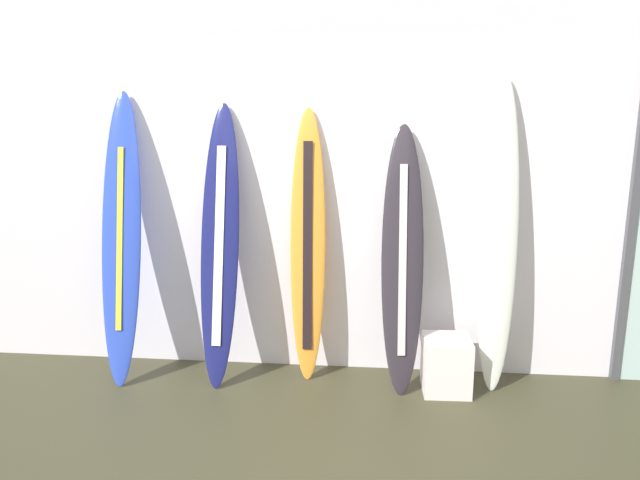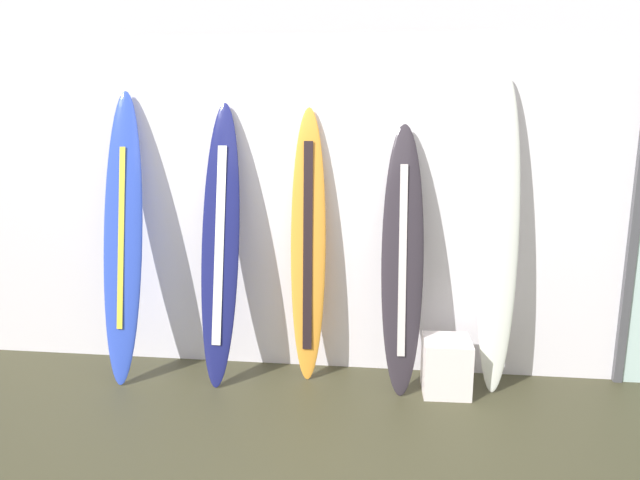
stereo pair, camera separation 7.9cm
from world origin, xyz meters
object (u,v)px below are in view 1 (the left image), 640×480
(surfboard_ivory, at_px, (498,237))
(display_block_left, at_px, (446,365))
(surfboard_charcoal, at_px, (402,262))
(surfboard_sunset, at_px, (308,246))
(surfboard_navy, at_px, (220,246))
(surfboard_cobalt, at_px, (121,239))

(surfboard_ivory, bearing_deg, display_block_left, -156.46)
(surfboard_charcoal, relative_size, display_block_left, 4.78)
(display_block_left, bearing_deg, surfboard_sunset, 169.61)
(surfboard_navy, xyz_separation_m, surfboard_ivory, (1.97, 0.07, 0.09))
(surfboard_sunset, bearing_deg, display_block_left, -10.39)
(surfboard_charcoal, xyz_separation_m, surfboard_ivory, (0.66, 0.07, 0.18))
(surfboard_cobalt, distance_m, display_block_left, 2.52)
(surfboard_charcoal, bearing_deg, surfboard_ivory, 5.98)
(surfboard_cobalt, height_order, display_block_left, surfboard_cobalt)
(surfboard_cobalt, bearing_deg, surfboard_navy, 1.97)
(surfboard_sunset, relative_size, surfboard_charcoal, 1.06)
(surfboard_sunset, height_order, surfboard_charcoal, surfboard_sunset)
(surfboard_charcoal, xyz_separation_m, display_block_left, (0.33, -0.07, -0.73))
(surfboard_ivory, relative_size, display_block_left, 5.66)
(surfboard_cobalt, xyz_separation_m, surfboard_charcoal, (2.04, 0.02, -0.13))
(surfboard_navy, relative_size, surfboard_ivory, 0.91)
(display_block_left, bearing_deg, surfboard_ivory, 23.54)
(surfboard_sunset, distance_m, surfboard_charcoal, 0.70)
(surfboard_cobalt, relative_size, surfboard_navy, 1.04)
(surfboard_cobalt, bearing_deg, surfboard_ivory, 1.95)
(surfboard_cobalt, distance_m, surfboard_sunset, 1.36)
(surfboard_sunset, xyz_separation_m, surfboard_ivory, (1.34, -0.04, 0.11))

